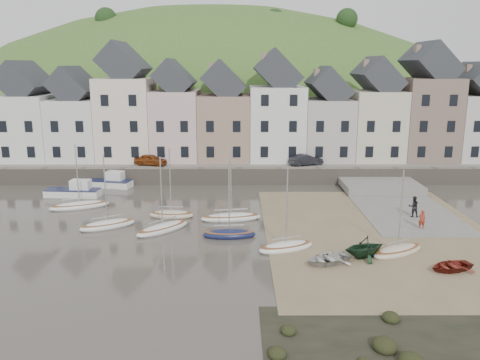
{
  "coord_description": "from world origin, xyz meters",
  "views": [
    {
      "loc": [
        -0.12,
        -36.72,
        13.07
      ],
      "look_at": [
        0.0,
        6.0,
        3.0
      ],
      "focal_mm": 36.65,
      "sensor_mm": 36.0,
      "label": 1
    }
  ],
  "objects_px": {
    "rowboat_red": "(451,266)",
    "car_right": "(306,160)",
    "rowboat_white": "(327,259)",
    "person_red": "(422,219)",
    "sailboat_0": "(80,205)",
    "rowboat_green": "(364,247)",
    "person_dark": "(414,206)",
    "car_left": "(151,160)"
  },
  "relations": [
    {
      "from": "sailboat_0",
      "to": "rowboat_green",
      "type": "relative_size",
      "value": 2.13
    },
    {
      "from": "sailboat_0",
      "to": "person_red",
      "type": "xyz_separation_m",
      "value": [
        29.72,
        -6.24,
        0.63
      ]
    },
    {
      "from": "rowboat_green",
      "to": "person_dark",
      "type": "height_order",
      "value": "person_dark"
    },
    {
      "from": "person_red",
      "to": "car_left",
      "type": "relative_size",
      "value": 0.4
    },
    {
      "from": "rowboat_green",
      "to": "person_dark",
      "type": "relative_size",
      "value": 1.61
    },
    {
      "from": "rowboat_green",
      "to": "rowboat_red",
      "type": "xyz_separation_m",
      "value": [
        5.1,
        -2.19,
        -0.47
      ]
    },
    {
      "from": "rowboat_green",
      "to": "car_right",
      "type": "distance_m",
      "value": 24.51
    },
    {
      "from": "sailboat_0",
      "to": "person_dark",
      "type": "xyz_separation_m",
      "value": [
        30.15,
        -3.07,
        0.78
      ]
    },
    {
      "from": "rowboat_green",
      "to": "person_dark",
      "type": "xyz_separation_m",
      "value": [
        6.6,
        9.17,
        0.2
      ]
    },
    {
      "from": "person_dark",
      "to": "rowboat_white",
      "type": "bearing_deg",
      "value": 48.18
    },
    {
      "from": "rowboat_red",
      "to": "car_right",
      "type": "distance_m",
      "value": 27.35
    },
    {
      "from": "rowboat_green",
      "to": "rowboat_red",
      "type": "bearing_deg",
      "value": 47.09
    },
    {
      "from": "person_dark",
      "to": "car_left",
      "type": "distance_m",
      "value": 29.8
    },
    {
      "from": "rowboat_red",
      "to": "person_red",
      "type": "bearing_deg",
      "value": 155.05
    },
    {
      "from": "person_red",
      "to": "rowboat_green",
      "type": "bearing_deg",
      "value": 47.93
    },
    {
      "from": "rowboat_white",
      "to": "person_dark",
      "type": "height_order",
      "value": "person_dark"
    },
    {
      "from": "sailboat_0",
      "to": "rowboat_white",
      "type": "relative_size",
      "value": 1.92
    },
    {
      "from": "sailboat_0",
      "to": "car_right",
      "type": "relative_size",
      "value": 1.59
    },
    {
      "from": "sailboat_0",
      "to": "rowboat_red",
      "type": "xyz_separation_m",
      "value": [
        28.64,
        -14.43,
        0.11
      ]
    },
    {
      "from": "sailboat_0",
      "to": "car_right",
      "type": "height_order",
      "value": "sailboat_0"
    },
    {
      "from": "car_left",
      "to": "sailboat_0",
      "type": "bearing_deg",
      "value": 175.11
    },
    {
      "from": "sailboat_0",
      "to": "car_right",
      "type": "xyz_separation_m",
      "value": [
        22.76,
        12.22,
        2.0
      ]
    },
    {
      "from": "rowboat_red",
      "to": "car_right",
      "type": "height_order",
      "value": "car_right"
    },
    {
      "from": "sailboat_0",
      "to": "person_red",
      "type": "height_order",
      "value": "sailboat_0"
    },
    {
      "from": "rowboat_white",
      "to": "rowboat_green",
      "type": "distance_m",
      "value": 2.92
    },
    {
      "from": "person_dark",
      "to": "car_left",
      "type": "relative_size",
      "value": 0.48
    },
    {
      "from": "sailboat_0",
      "to": "person_red",
      "type": "relative_size",
      "value": 4.09
    },
    {
      "from": "car_left",
      "to": "car_right",
      "type": "xyz_separation_m",
      "value": [
        18.17,
        0.0,
        -0.0
      ]
    },
    {
      "from": "rowboat_green",
      "to": "car_left",
      "type": "bearing_deg",
      "value": -161.86
    },
    {
      "from": "person_red",
      "to": "sailboat_0",
      "type": "bearing_deg",
      "value": -8.1
    },
    {
      "from": "car_right",
      "to": "car_left",
      "type": "bearing_deg",
      "value": 70.54
    },
    {
      "from": "person_dark",
      "to": "car_right",
      "type": "xyz_separation_m",
      "value": [
        -7.38,
        15.29,
        1.22
      ]
    },
    {
      "from": "sailboat_0",
      "to": "person_red",
      "type": "bearing_deg",
      "value": -11.87
    },
    {
      "from": "rowboat_green",
      "to": "person_red",
      "type": "distance_m",
      "value": 8.6
    },
    {
      "from": "rowboat_green",
      "to": "car_left",
      "type": "xyz_separation_m",
      "value": [
        -18.95,
        24.45,
        1.42
      ]
    },
    {
      "from": "person_red",
      "to": "person_dark",
      "type": "bearing_deg",
      "value": -93.97
    },
    {
      "from": "rowboat_white",
      "to": "person_red",
      "type": "height_order",
      "value": "person_red"
    },
    {
      "from": "rowboat_green",
      "to": "person_dark",
      "type": "bearing_deg",
      "value": 124.61
    },
    {
      "from": "rowboat_white",
      "to": "car_right",
      "type": "height_order",
      "value": "car_right"
    },
    {
      "from": "rowboat_white",
      "to": "rowboat_green",
      "type": "xyz_separation_m",
      "value": [
        2.7,
        1.03,
        0.44
      ]
    },
    {
      "from": "person_dark",
      "to": "car_left",
      "type": "bearing_deg",
      "value": -30.34
    },
    {
      "from": "sailboat_0",
      "to": "person_red",
      "type": "distance_m",
      "value": 30.37
    }
  ]
}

